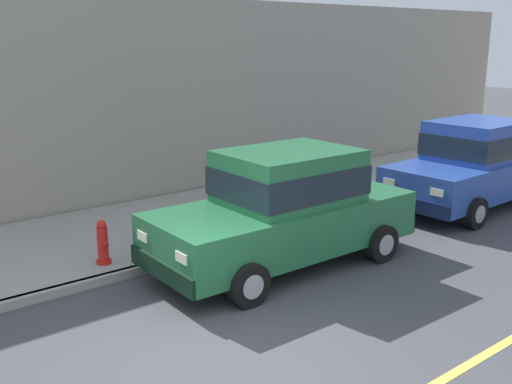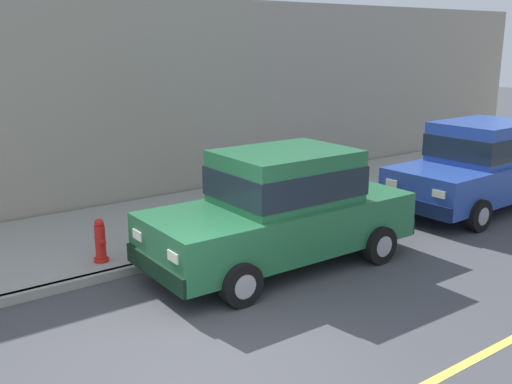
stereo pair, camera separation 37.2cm
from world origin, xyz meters
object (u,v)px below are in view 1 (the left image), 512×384
Objects in this scene: car_blue_sedan at (475,163)px; dog_brown at (229,185)px; fire_hydrant at (103,244)px; car_green_sedan at (285,207)px.

dog_brown is at bearing -131.14° from car_blue_sedan.
fire_hydrant reaches higher than dog_brown.
dog_brown is at bearing 157.64° from car_green_sedan.
car_green_sedan reaches higher than fire_hydrant.
car_blue_sedan is at bearing 48.86° from dog_brown.
car_green_sedan is at bearing -22.36° from dog_brown.
car_green_sedan and car_blue_sedan have the same top height.
car_green_sedan is 2.98m from fire_hydrant.
fire_hydrant is at bearing -100.63° from car_blue_sedan.
car_green_sedan is 6.69× the size of dog_brown.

